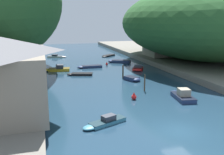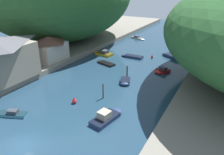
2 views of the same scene
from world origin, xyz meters
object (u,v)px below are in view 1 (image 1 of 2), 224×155
channel_buoy_near (107,64)px  boat_moored_right (57,69)px  waterfront_building (3,73)px  boat_red_skiff (89,67)px  boat_small_dinghy (79,74)px  person_by_boathouse (34,83)px  channel_buoy_far (134,97)px  boathouse_shed (17,63)px  right_bank_cottage (158,49)px  boat_yellow_tender (57,57)px  boat_open_rowboat (104,122)px  boat_navy_launch (182,95)px  boat_far_upstream (133,79)px  person_on_quay (23,109)px  boat_white_cruiser (118,61)px  boat_mid_channel (138,69)px  boat_near_quay (108,56)px

channel_buoy_near → boat_moored_right: bearing=-163.1°
waterfront_building → boat_red_skiff: (13.97, 26.54, -4.74)m
boat_small_dinghy → person_by_boathouse: 15.06m
channel_buoy_far → boat_moored_right: bearing=110.8°
boathouse_shed → channel_buoy_near: bearing=39.5°
right_bank_cottage → boat_red_skiff: (-19.71, -6.18, -2.66)m
boat_yellow_tender → channel_buoy_far: 43.02m
boat_yellow_tender → person_by_boathouse: person_by_boathouse is taller
boat_yellow_tender → boat_open_rowboat: bearing=22.6°
boat_navy_launch → channel_buoy_near: (-3.32, 27.39, -0.12)m
boat_moored_right → boat_far_upstream: bearing=-127.1°
boat_far_upstream → boat_small_dinghy: boat_far_upstream is taller
right_bank_cottage → person_on_quay: bearing=-131.2°
boat_white_cruiser → boat_open_rowboat: size_ratio=1.18×
waterfront_building → boat_open_rowboat: bearing=-25.6°
right_bank_cottage → channel_buoy_far: 35.55m
person_on_quay → boat_small_dinghy: bearing=-33.2°
waterfront_building → boat_yellow_tender: 45.67m
boat_moored_right → person_on_quay: 28.91m
right_bank_cottage → boat_red_skiff: bearing=-162.6°
boat_white_cruiser → boat_red_skiff: boat_white_cruiser is taller
right_bank_cottage → channel_buoy_near: 15.88m
boat_far_upstream → boat_navy_launch: 11.59m
boat_mid_channel → channel_buoy_far: bearing=96.2°
boathouse_shed → boat_moored_right: bearing=60.3°
boat_navy_launch → boat_white_cruiser: 30.37m
right_bank_cottage → boat_moored_right: (-26.82, -7.80, -2.53)m
boat_red_skiff → channel_buoy_far: (1.51, -24.25, 0.14)m
boat_far_upstream → boat_small_dinghy: bearing=-61.5°
boat_moored_right → channel_buoy_near: bearing=-64.5°
boat_near_quay → waterfront_building: bearing=111.0°
boat_white_cruiser → person_on_quay: person_on_quay is taller
right_bank_cottage → boat_far_upstream: size_ratio=2.47×
boat_yellow_tender → boat_far_upstream: bearing=39.6°
boat_moored_right → waterfront_building: bearing=173.2°
boat_moored_right → channel_buoy_far: bearing=-150.5°
boathouse_shed → right_bank_cottage: 38.58m
boat_white_cruiser → boat_yellow_tender: boat_yellow_tender is taller
boat_mid_channel → person_by_boathouse: 24.90m
boat_navy_launch → boat_yellow_tender: (-13.72, 43.59, -0.16)m
boat_far_upstream → boat_navy_launch: boat_navy_launch is taller
boathouse_shed → channel_buoy_far: (15.18, -11.12, -3.41)m
boat_red_skiff → boat_far_upstream: bearing=-160.1°
boat_mid_channel → boat_open_rowboat: size_ratio=0.73×
boat_mid_channel → boat_moored_right: size_ratio=0.66×
boat_mid_channel → boat_near_quay: (-0.66, 22.18, -0.15)m
boat_red_skiff → boat_open_rowboat: boat_open_rowboat is taller
boat_near_quay → channel_buoy_near: 14.99m
right_bank_cottage → channel_buoy_far: (-18.21, -30.43, -2.53)m
boat_red_skiff → channel_buoy_far: size_ratio=5.33×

